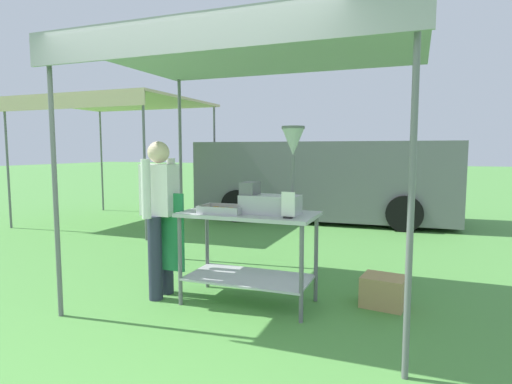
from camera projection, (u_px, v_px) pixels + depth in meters
The scene contains 10 objects.
ground_plane at pixel (328, 223), 8.83m from camera, with size 70.00×70.00×0.00m, color #519342.
stall_canopy at pixel (252, 56), 4.06m from camera, with size 3.20×2.36×2.51m.
donut_cart at pixel (249, 237), 4.15m from camera, with size 1.32×0.67×0.91m.
donut_tray at pixel (224, 210), 4.11m from camera, with size 0.43×0.31×0.07m.
donut_fryer at pixel (274, 187), 3.99m from camera, with size 0.61×0.28×0.83m.
menu_sign at pixel (288, 207), 3.76m from camera, with size 0.13×0.05×0.24m.
vendor at pixel (160, 211), 4.31m from camera, with size 0.45×0.53×1.61m.
supply_crate at pixel (384, 291), 4.11m from camera, with size 0.45×0.39×0.30m.
van_grey at pixel (325, 179), 9.23m from camera, with size 5.47×2.25×1.69m.
neighbour_tent at pixel (115, 105), 8.60m from camera, with size 3.35×2.80×2.52m.
Camera 1 is at (1.70, -2.69, 1.53)m, focal length 29.54 mm.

